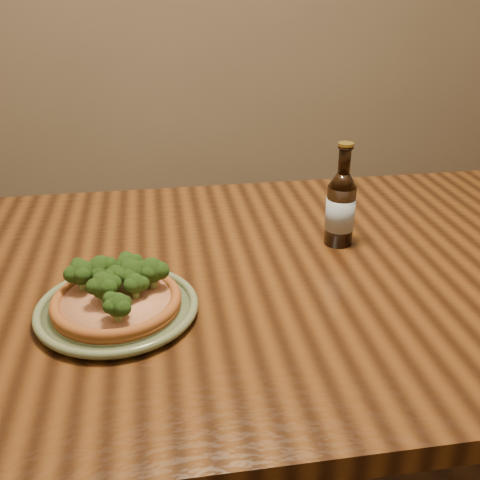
{
  "coord_description": "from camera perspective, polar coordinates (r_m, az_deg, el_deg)",
  "views": [
    {
      "loc": [
        -0.23,
        -0.79,
        1.26
      ],
      "look_at": [
        -0.09,
        0.09,
        0.82
      ],
      "focal_mm": 42.0,
      "sensor_mm": 36.0,
      "label": 1
    }
  ],
  "objects": [
    {
      "name": "table",
      "position": [
        1.1,
        4.78,
        -7.0
      ],
      "size": [
        1.6,
        0.9,
        0.75
      ],
      "color": "#4C2910",
      "rests_on": "ground"
    },
    {
      "name": "plate",
      "position": [
        0.93,
        -12.36,
        -6.79
      ],
      "size": [
        0.26,
        0.26,
        0.02
      ],
      "rotation": [
        0.0,
        0.0,
        0.42
      ],
      "color": "#606D4B",
      "rests_on": "table"
    },
    {
      "name": "pizza",
      "position": [
        0.93,
        -12.41,
        -5.42
      ],
      "size": [
        0.21,
        0.21,
        0.07
      ],
      "rotation": [
        0.0,
        0.0,
        0.31
      ],
      "color": "brown",
      "rests_on": "plate"
    },
    {
      "name": "beer_bottle",
      "position": [
        1.12,
        10.18,
        3.25
      ],
      "size": [
        0.06,
        0.06,
        0.21
      ],
      "rotation": [
        0.0,
        0.0,
        -0.22
      ],
      "color": "black",
      "rests_on": "table"
    }
  ]
}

